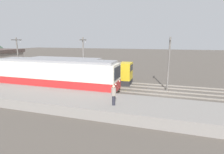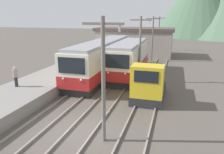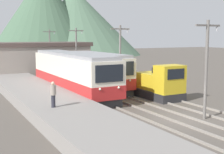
{
  "view_description": "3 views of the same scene",
  "coord_description": "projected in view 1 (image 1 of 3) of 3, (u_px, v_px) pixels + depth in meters",
  "views": [
    {
      "loc": [
        -19.8,
        -0.1,
        6.01
      ],
      "look_at": [
        0.24,
        5.99,
        1.55
      ],
      "focal_mm": 28.0,
      "sensor_mm": 36.0,
      "label": 1
    },
    {
      "loc": [
        4.98,
        -10.27,
        6.35
      ],
      "look_at": [
        0.27,
        5.85,
        1.66
      ],
      "focal_mm": 35.0,
      "sensor_mm": 36.0,
      "label": 2
    },
    {
      "loc": [
        -13.0,
        -15.09,
        5.36
      ],
      "look_at": [
        -0.85,
        7.38,
        2.0
      ],
      "focal_mm": 50.0,
      "sensor_mm": 36.0,
      "label": 3
    }
  ],
  "objects": [
    {
      "name": "commuter_train_left",
      "position": [
        56.0,
        77.0,
        20.42
      ],
      "size": [
        2.84,
        15.03,
        3.83
      ],
      "color": "#28282B",
      "rests_on": "ground"
    },
    {
      "name": "track_center",
      "position": [
        162.0,
        93.0,
        19.98
      ],
      "size": [
        1.54,
        60.0,
        0.14
      ],
      "color": "gray",
      "rests_on": "ground"
    },
    {
      "name": "ground_plane",
      "position": [
        162.0,
        94.0,
        19.81
      ],
      "size": [
        200.0,
        200.0,
        0.0
      ],
      "primitive_type": "plane",
      "color": "#564F47"
    },
    {
      "name": "catenary_mast_mid",
      "position": [
        84.0,
        59.0,
        23.66
      ],
      "size": [
        2.0,
        0.2,
        6.37
      ],
      "color": "slate",
      "rests_on": "ground"
    },
    {
      "name": "platform_left",
      "position": [
        160.0,
        111.0,
        13.87
      ],
      "size": [
        4.5,
        54.0,
        0.89
      ],
      "primitive_type": "cube",
      "color": "gray",
      "rests_on": "ground"
    },
    {
      "name": "shunting_locomotive",
      "position": [
        116.0,
        75.0,
        24.34
      ],
      "size": [
        2.4,
        4.82,
        3.0
      ],
      "color": "#28282B",
      "rests_on": "ground"
    },
    {
      "name": "catenary_mast_near",
      "position": [
        169.0,
        62.0,
        20.52
      ],
      "size": [
        2.0,
        0.2,
        6.37
      ],
      "color": "slate",
      "rests_on": "ground"
    },
    {
      "name": "catenary_mast_far",
      "position": [
        18.0,
        57.0,
        26.8
      ],
      "size": [
        2.0,
        0.2,
        6.37
      ],
      "color": "slate",
      "rests_on": "ground"
    },
    {
      "name": "track_left",
      "position": [
        161.0,
        101.0,
        17.36
      ],
      "size": [
        1.54,
        60.0,
        0.14
      ],
      "color": "gray",
      "rests_on": "ground"
    },
    {
      "name": "person_on_platform",
      "position": [
        114.0,
        94.0,
        13.84
      ],
      "size": [
        0.38,
        0.38,
        1.65
      ],
      "color": "#282833",
      "rests_on": "platform_left"
    },
    {
      "name": "commuter_train_center",
      "position": [
        65.0,
        73.0,
        23.2
      ],
      "size": [
        2.84,
        10.27,
        3.72
      ],
      "color": "#28282B",
      "rests_on": "ground"
    },
    {
      "name": "track_right",
      "position": [
        162.0,
        86.0,
        22.79
      ],
      "size": [
        1.54,
        60.0,
        0.14
      ],
      "color": "gray",
      "rests_on": "ground"
    }
  ]
}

